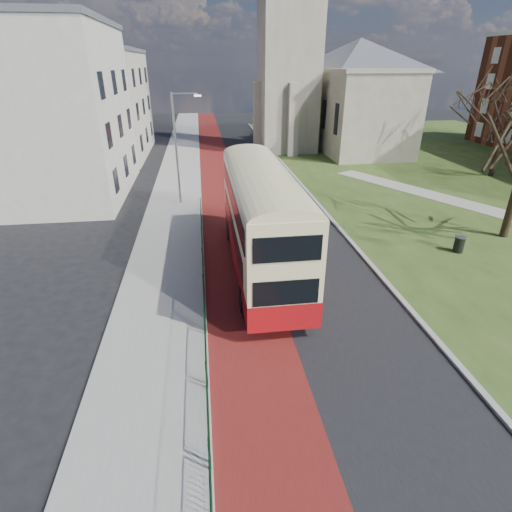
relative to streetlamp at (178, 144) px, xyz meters
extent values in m
plane|color=black|center=(4.35, -18.00, -4.59)|extent=(160.00, 160.00, 0.00)
cube|color=black|center=(5.85, 2.00, -4.59)|extent=(9.00, 120.00, 0.01)
cube|color=#591414|center=(3.15, 2.00, -4.59)|extent=(3.40, 120.00, 0.01)
cube|color=gray|center=(-0.65, 2.00, -4.53)|extent=(4.00, 120.00, 0.12)
cube|color=#999993|center=(1.35, 2.00, -4.53)|extent=(0.25, 120.00, 0.13)
cube|color=#999993|center=(10.45, 4.00, -4.53)|extent=(0.25, 80.00, 0.13)
cube|color=#2D491A|center=(30.35, 4.00, -4.57)|extent=(40.00, 80.00, 0.04)
cylinder|color=black|center=(1.40, -14.00, -3.49)|extent=(0.04, 24.00, 0.04)
cylinder|color=black|center=(1.40, -14.00, -4.44)|extent=(0.04, 24.00, 0.04)
cube|color=gray|center=(12.35, 20.00, 7.41)|extent=(6.50, 6.50, 24.00)
cube|color=gray|center=(20.85, 20.00, -0.09)|extent=(9.00, 18.00, 9.00)
pyramid|color=#565960|center=(20.85, 20.00, 8.01)|extent=(9.00, 18.00, 3.60)
cube|color=beige|center=(-9.65, 4.00, 1.66)|extent=(10.00, 14.00, 12.50)
cube|color=#565960|center=(-9.65, 4.00, 8.16)|extent=(10.30, 14.30, 0.50)
cube|color=beige|center=(-9.65, 20.00, 0.91)|extent=(10.00, 16.00, 11.00)
cube|color=#565960|center=(-9.65, 20.00, 6.66)|extent=(10.30, 16.30, 0.50)
cylinder|color=gray|center=(-0.15, 0.00, -0.47)|extent=(0.16, 0.16, 8.00)
cylinder|color=gray|center=(0.75, 0.00, 3.43)|extent=(1.80, 0.10, 0.10)
cube|color=silver|center=(1.65, 0.00, 3.28)|extent=(0.50, 0.18, 0.12)
cube|color=#A30F12|center=(4.46, -11.79, -3.43)|extent=(2.92, 12.56, 1.14)
cube|color=#F4E7A7|center=(4.46, -11.79, -1.20)|extent=(2.89, 12.49, 3.31)
cube|color=black|center=(3.02, -11.45, -2.23)|extent=(0.07, 10.30, 1.08)
cube|color=black|center=(5.89, -11.45, -2.23)|extent=(0.07, 10.30, 1.08)
cube|color=black|center=(3.02, -11.79, -0.52)|extent=(0.07, 11.30, 1.03)
cube|color=black|center=(5.89, -11.79, -0.52)|extent=(0.07, 11.30, 1.03)
cube|color=black|center=(4.46, -5.55, -2.23)|extent=(2.56, 0.08, 1.20)
cube|color=black|center=(4.46, -5.55, -0.52)|extent=(2.56, 0.08, 1.03)
cube|color=orange|center=(4.46, -5.55, 0.13)|extent=(2.04, 0.10, 0.34)
cylinder|color=black|center=(3.12, -7.52, -4.00)|extent=(0.34, 1.19, 1.19)
cylinder|color=black|center=(5.79, -7.53, -4.00)|extent=(0.34, 1.19, 1.19)
cylinder|color=black|center=(3.12, -15.56, -4.00)|extent=(0.34, 1.19, 1.19)
cylinder|color=black|center=(5.79, -15.56, -4.00)|extent=(0.34, 1.19, 1.19)
cylinder|color=black|center=(20.34, -9.45, -2.50)|extent=(0.50, 0.50, 4.11)
cylinder|color=black|center=(29.48, 4.48, -2.90)|extent=(0.56, 0.56, 3.31)
cylinder|color=black|center=(16.11, -11.21, -4.09)|extent=(0.73, 0.73, 0.92)
cylinder|color=gray|center=(16.11, -11.21, -3.60)|extent=(0.79, 0.79, 0.06)
camera|label=1|loc=(1.65, -30.42, 5.34)|focal=28.00mm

